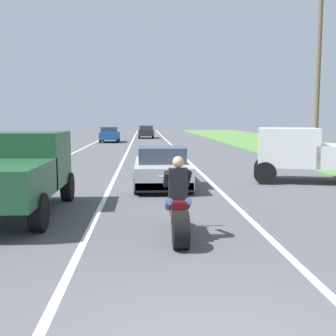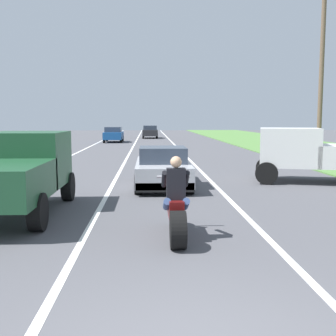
% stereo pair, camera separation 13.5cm
% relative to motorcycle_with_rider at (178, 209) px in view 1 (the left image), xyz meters
% --- Properties ---
extents(lane_stripe_left_solid, '(0.14, 120.00, 0.01)m').
position_rel_motorcycle_with_rider_xyz_m(lane_stripe_left_solid, '(-5.40, 15.70, -0.59)').
color(lane_stripe_left_solid, white).
rests_on(lane_stripe_left_solid, ground).
extents(lane_stripe_right_solid, '(0.14, 120.00, 0.01)m').
position_rel_motorcycle_with_rider_xyz_m(lane_stripe_right_solid, '(1.80, 15.70, -0.59)').
color(lane_stripe_right_solid, white).
rests_on(lane_stripe_right_solid, ground).
extents(lane_stripe_centre_dashed, '(0.14, 120.00, 0.01)m').
position_rel_motorcycle_with_rider_xyz_m(lane_stripe_centre_dashed, '(-1.80, 15.70, -0.59)').
color(lane_stripe_centre_dashed, white).
rests_on(lane_stripe_centre_dashed, ground).
extents(motorcycle_with_rider, '(0.70, 2.21, 1.62)m').
position_rel_motorcycle_with_rider_xyz_m(motorcycle_with_rider, '(0.00, 0.00, 0.00)').
color(motorcycle_with_rider, black).
rests_on(motorcycle_with_rider, ground).
extents(sports_car_silver, '(1.84, 4.30, 1.37)m').
position_rel_motorcycle_with_rider_xyz_m(sports_car_silver, '(-0.04, 6.50, 0.04)').
color(sports_car_silver, '#B7B7BC').
rests_on(sports_car_silver, ground).
extents(pickup_truck_left_lane_dark_green, '(2.02, 4.80, 1.98)m').
position_rel_motorcycle_with_rider_xyz_m(pickup_truck_left_lane_dark_green, '(-3.70, 2.38, 0.51)').
color(pickup_truck_left_lane_dark_green, '#1E4C2D').
rests_on(pickup_truck_left_lane_dark_green, ground).
extents(pickup_truck_right_shoulder_white, '(5.14, 3.14, 1.98)m').
position_rel_motorcycle_with_rider_xyz_m(pickup_truck_right_shoulder_white, '(5.56, 7.15, 0.51)').
color(pickup_truck_right_shoulder_white, silver).
rests_on(pickup_truck_right_shoulder_white, ground).
extents(utility_pole_roadside, '(0.24, 0.24, 8.63)m').
position_rel_motorcycle_with_rider_xyz_m(utility_pole_roadside, '(8.59, 14.35, 3.72)').
color(utility_pole_roadside, brown).
rests_on(utility_pole_roadside, ground).
extents(distant_car_far_ahead, '(1.80, 4.00, 1.50)m').
position_rel_motorcycle_with_rider_xyz_m(distant_car_far_ahead, '(-3.96, 34.09, 0.18)').
color(distant_car_far_ahead, '#194C8C').
rests_on(distant_car_far_ahead, ground).
extents(distant_car_further_ahead, '(1.80, 4.00, 1.50)m').
position_rel_motorcycle_with_rider_xyz_m(distant_car_further_ahead, '(-0.33, 42.50, 0.18)').
color(distant_car_further_ahead, '#262628').
rests_on(distant_car_further_ahead, ground).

